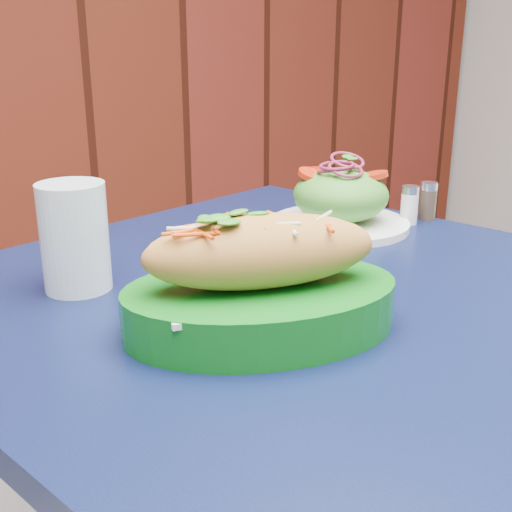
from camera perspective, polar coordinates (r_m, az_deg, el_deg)
cafe_table at (r=0.81m, az=3.62°, el=-8.44°), size 0.94×0.94×0.75m
banh_mi_basket at (r=0.65m, az=0.45°, el=-2.48°), size 0.33×0.27×0.13m
salad_plate at (r=1.01m, az=7.50°, el=4.90°), size 0.22×0.22×0.11m
water_glass at (r=0.78m, az=-15.83°, el=1.62°), size 0.08×0.08×0.13m
salt_shaker at (r=1.06m, az=13.49°, el=4.43°), size 0.03×0.03×0.06m
pepper_shaker at (r=1.09m, az=15.04°, el=4.74°), size 0.03×0.03×0.06m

